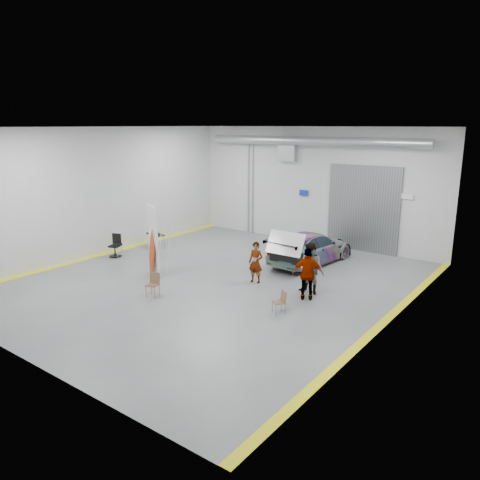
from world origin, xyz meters
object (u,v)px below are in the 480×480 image
Objects in this scene: person_c at (308,274)px; office_chair at (116,247)px; surfboard_display at (154,246)px; shop_stool at (120,251)px; person_a at (256,262)px; sedan_car at (311,248)px; folding_chair_far at (279,307)px; person_b at (311,269)px; work_table at (155,234)px; folding_chair_near at (153,289)px.

office_chair is at bearing -25.39° from person_c.
shop_stool is at bearing -174.92° from surfboard_display.
person_a is 0.53× the size of surfboard_display.
person_a is at bearing 88.51° from sedan_car.
shop_stool is 0.32m from office_chair.
person_c is at bearing -18.15° from office_chair.
shop_stool is (-9.69, -0.50, -0.62)m from person_c.
folding_chair_far is at bearing 57.82° from person_c.
person_a is 2.47× the size of shop_stool.
person_b is 2.89× the size of shop_stool.
surfboard_display is at bearing -34.47° from office_chair.
person_c is at bearing -10.65° from work_table.
person_c is (2.11, -4.14, 0.25)m from sedan_car.
person_c is 1.85m from folding_chair_far.
person_c is 9.97m from work_table.
person_c is at bearing 120.78° from folding_chair_far.
surfboard_display is 2.56× the size of work_table.
person_a is 4.13m from folding_chair_near.
person_a reaches higher than work_table.
work_table is (-9.67, 3.55, 0.45)m from folding_chair_far.
folding_chair_near is at bearing -46.99° from office_chair.
folding_chair_near is (-2.12, -3.51, -0.56)m from person_a.
person_c is (2.55, -0.43, 0.13)m from person_a.
folding_chair_near is at bearing -127.99° from person_a.
folding_chair_far is 9.93m from office_chair.
folding_chair_far is 0.65× the size of work_table.
folding_chair_far is (4.54, 1.37, -0.02)m from folding_chair_near.
person_c is at bearing -67.15° from person_b.
folding_chair_far is at bearing 15.94° from surfboard_display.
surfboard_display is (-6.22, -1.94, 0.30)m from person_b.
surfboard_display is at bearing -148.55° from folding_chair_far.
person_b is (2.34, 0.18, 0.14)m from person_a.
person_a is at bearing -11.03° from work_table.
person_a is 0.85× the size of person_b.
folding_chair_near is (-4.66, -3.08, -0.69)m from person_c.
person_b is at bearing -7.33° from work_table.
sedan_car is at bearing 122.12° from person_b.
person_b is 1.58× the size of work_table.
person_a is 7.22m from shop_stool.
person_b reaches higher than work_table.
office_chair reaches higher than folding_chair_far.
sedan_car is 9.12m from office_chair.
folding_chair_far is at bearing -20.15° from work_table.
person_c is 6.57m from surfboard_display.
folding_chair_near is 1.08× the size of folding_chair_far.
shop_stool is (-3.26, 0.83, -0.94)m from surfboard_display.
shop_stool is at bearing 36.68° from sedan_car.
person_c reaches higher than work_table.
shop_stool is (-9.57, 1.21, 0.09)m from folding_chair_far.
person_a reaches higher than sedan_car.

